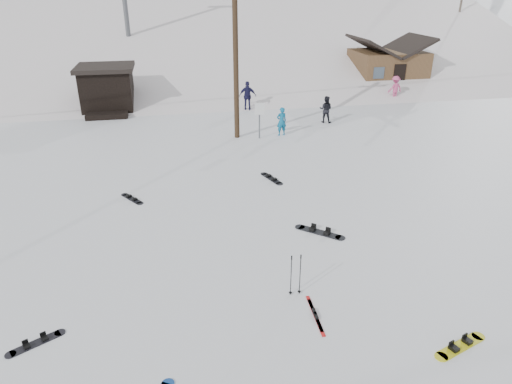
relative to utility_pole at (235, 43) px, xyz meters
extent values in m
plane|color=white|center=(-2.00, -14.00, -4.68)|extent=(200.00, 200.00, 0.00)
cube|color=white|center=(-2.00, 41.00, -16.68)|extent=(60.00, 85.24, 65.97)
cube|color=white|center=(36.00, 36.00, -15.68)|extent=(45.66, 93.98, 54.59)
cylinder|color=#3A2819|center=(0.00, 0.00, -0.18)|extent=(0.26, 0.26, 9.00)
cylinder|color=#595B60|center=(1.10, -0.40, -3.78)|extent=(0.07, 0.07, 1.80)
cube|color=white|center=(1.10, -0.44, -3.13)|extent=(0.50, 0.04, 0.60)
cube|color=black|center=(-7.00, 7.00, -3.43)|extent=(3.00, 3.00, 2.50)
cube|color=black|center=(-7.00, 7.00, -2.06)|extent=(3.40, 3.40, 0.25)
cube|color=black|center=(-7.00, 5.20, -4.53)|extent=(2.40, 1.20, 0.30)
cube|color=brown|center=(13.00, 10.00, -3.33)|extent=(5.00, 4.00, 2.70)
cube|color=black|center=(11.65, 10.00, -1.63)|extent=(2.69, 4.40, 1.43)
cube|color=black|center=(14.35, 10.00, -1.63)|extent=(2.69, 4.40, 1.43)
cube|color=black|center=(13.00, 7.98, -3.58)|extent=(0.90, 0.06, 1.90)
cylinder|color=#164393|center=(-3.84, -15.59, -4.67)|extent=(0.26, 0.26, 0.02)
cube|color=#AE1112|center=(-0.30, -14.24, -4.67)|extent=(0.14, 1.35, 0.02)
cube|color=black|center=(-0.30, -14.24, -4.63)|extent=(0.08, 0.25, 0.06)
cube|color=#AE1112|center=(-0.30, -14.10, -4.67)|extent=(0.14, 1.35, 0.02)
cube|color=black|center=(-0.30, -14.10, -4.63)|extent=(0.08, 0.25, 0.06)
cylinder|color=black|center=(-0.68, -13.26, -4.11)|extent=(0.02, 0.02, 1.14)
cylinder|color=black|center=(-0.68, -13.26, -4.62)|extent=(0.09, 0.09, 0.01)
cylinder|color=black|center=(-0.68, -13.26, -3.56)|extent=(0.03, 0.03, 0.10)
cylinder|color=black|center=(-0.44, -13.26, -4.11)|extent=(0.02, 0.02, 1.14)
cylinder|color=black|center=(-0.44, -13.26, -4.62)|extent=(0.09, 0.09, 0.01)
cylinder|color=black|center=(-0.44, -13.26, -3.56)|extent=(0.03, 0.03, 0.10)
cube|color=black|center=(-6.72, -13.89, -4.67)|extent=(1.04, 0.73, 0.02)
cylinder|color=black|center=(-6.26, -13.63, -4.67)|extent=(0.24, 0.24, 0.02)
cylinder|color=black|center=(-7.18, -14.15, -4.67)|extent=(0.24, 0.24, 0.02)
cube|color=black|center=(-6.55, -13.80, -4.62)|extent=(0.20, 0.21, 0.07)
cube|color=black|center=(-6.88, -13.98, -4.62)|extent=(0.20, 0.21, 0.07)
cube|color=black|center=(-4.99, -6.63, -4.67)|extent=(0.81, 1.03, 0.02)
cylinder|color=black|center=(-5.29, -6.19, -4.67)|extent=(0.25, 0.25, 0.02)
cylinder|color=black|center=(-4.69, -7.07, -4.67)|extent=(0.25, 0.25, 0.02)
cube|color=black|center=(-5.10, -6.47, -4.62)|extent=(0.22, 0.21, 0.07)
cube|color=black|center=(-4.88, -6.79, -4.62)|extent=(0.22, 0.21, 0.07)
cube|color=black|center=(1.07, -10.35, -4.67)|extent=(1.26, 1.16, 0.03)
cylinder|color=black|center=(1.60, -10.81, -4.67)|extent=(0.32, 0.32, 0.03)
cylinder|color=black|center=(0.55, -9.90, -4.67)|extent=(0.32, 0.32, 0.03)
cube|color=black|center=(1.26, -10.52, -4.61)|extent=(0.28, 0.28, 0.09)
cube|color=black|center=(0.88, -10.19, -4.61)|extent=(0.28, 0.28, 0.09)
cube|color=yellow|center=(2.53, -15.79, -4.67)|extent=(1.27, 0.68, 0.03)
cylinder|color=yellow|center=(3.12, -15.58, -4.67)|extent=(0.28, 0.28, 0.03)
cylinder|color=yellow|center=(1.95, -15.99, -4.67)|extent=(0.28, 0.28, 0.03)
cube|color=black|center=(2.74, -15.71, -4.61)|extent=(0.21, 0.24, 0.08)
cube|color=black|center=(2.32, -15.86, -4.61)|extent=(0.21, 0.24, 0.08)
cube|color=black|center=(0.53, -5.75, -4.67)|extent=(0.66, 1.24, 0.02)
cylinder|color=black|center=(0.33, -5.18, -4.67)|extent=(0.28, 0.28, 0.02)
cylinder|color=black|center=(0.73, -6.32, -4.67)|extent=(0.28, 0.28, 0.02)
cube|color=black|center=(0.45, -5.54, -4.62)|extent=(0.24, 0.21, 0.08)
cube|color=black|center=(0.60, -5.96, -4.62)|extent=(0.24, 0.21, 0.08)
imported|color=#0E638E|center=(2.33, -0.11, -3.94)|extent=(0.59, 0.43, 1.49)
imported|color=black|center=(5.38, 1.75, -3.92)|extent=(0.92, 0.85, 1.52)
imported|color=#CB477D|center=(11.75, 6.02, -3.87)|extent=(1.15, 0.80, 1.62)
imported|color=#1B1A41|center=(1.50, 5.28, -3.78)|extent=(1.13, 0.66, 1.80)
camera|label=1|loc=(-3.38, -22.50, 2.66)|focal=32.00mm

